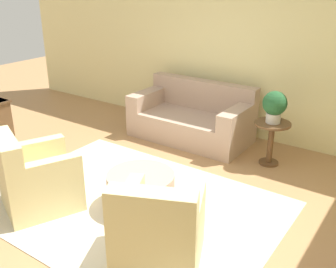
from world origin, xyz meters
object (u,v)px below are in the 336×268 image
potted_plant_on_side_table (275,105)px  couch (192,119)px  ottoman_table (141,185)px  armchair_left (35,180)px  side_table (271,136)px  armchair_right (158,233)px

potted_plant_on_side_table → couch: bearing=171.8°
ottoman_table → potted_plant_on_side_table: size_ratio=1.76×
ottoman_table → couch: bearing=105.9°
ottoman_table → armchair_left: bearing=-143.7°
armchair_left → side_table: size_ratio=1.65×
armchair_left → armchair_right: same height
armchair_right → potted_plant_on_side_table: (0.04, 2.58, 0.51)m
side_table → potted_plant_on_side_table: potted_plant_on_side_table is taller
armchair_left → ottoman_table: bearing=36.3°
armchair_left → couch: bearing=82.6°
side_table → potted_plant_on_side_table: (0.00, 0.00, 0.45)m
armchair_right → potted_plant_on_side_table: bearing=89.0°
armchair_left → ottoman_table: (0.96, 0.70, -0.09)m
couch → armchair_right: size_ratio=1.84×
armchair_right → potted_plant_on_side_table: 2.63m
couch → armchair_right: 3.10m
armchair_left → potted_plant_on_side_table: 3.17m
couch → potted_plant_on_side_table: size_ratio=4.30×
couch → armchair_left: (-0.36, -2.78, 0.04)m
couch → ottoman_table: (0.59, -2.08, -0.05)m
ottoman_table → side_table: 2.05m
couch → armchair_left: 2.81m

